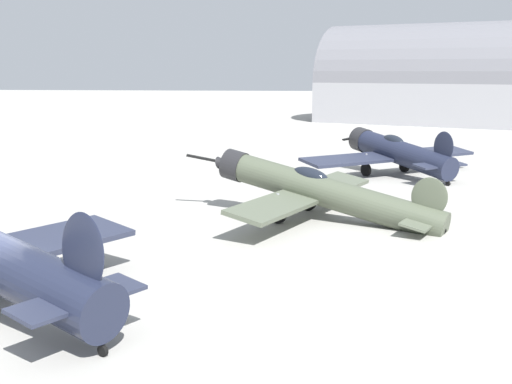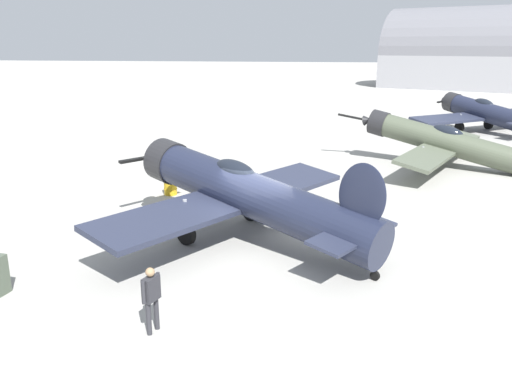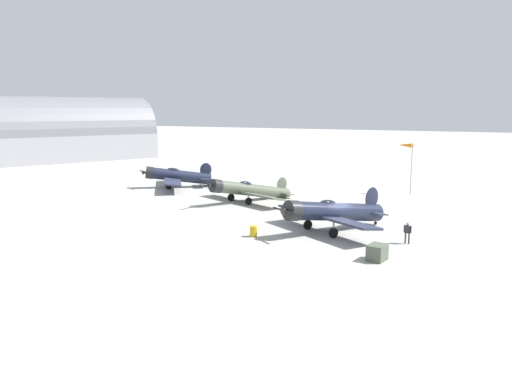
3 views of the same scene
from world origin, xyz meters
The scene contains 9 objects.
ground_plane centered at (0.00, 0.00, 0.00)m, with size 400.00×400.00×0.00m, color #A8A59E.
airplane_foreground centered at (0.26, 0.44, 1.66)m, with size 10.35×10.04×3.46m.
airplane_mid_apron centered at (12.87, -8.74, 1.27)m, with size 11.26×11.88×3.31m.
airplane_far_line centered at (26.03, -13.34, 1.50)m, with size 9.45×11.47×3.19m.
ground_crew_mechanic centered at (-6.04, 1.39, 0.98)m, with size 0.61×0.34×1.62m.
equipment_crate centered at (-5.13, 6.74, 0.54)m, with size 1.25×1.55×1.09m.
fuel_drum centered at (5.22, 4.82, 0.43)m, with size 0.61×0.61×0.87m.
windsock_mast centered at (-1.01, -22.07, 5.52)m, with size 2.04×1.28×6.04m.
distant_hangar centered at (68.28, -28.82, 4.35)m, with size 29.72×43.27×14.59m.
Camera 3 is at (-13.21, 39.93, 10.06)m, focal length 36.03 mm.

